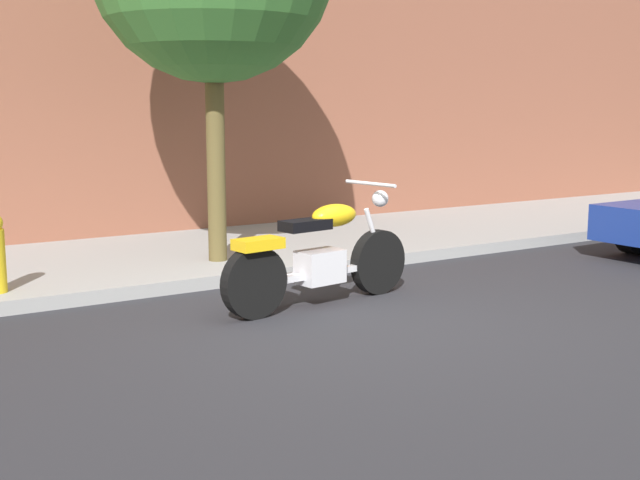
{
  "coord_description": "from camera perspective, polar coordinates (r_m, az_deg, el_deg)",
  "views": [
    {
      "loc": [
        -4.09,
        -5.86,
        1.89
      ],
      "look_at": [
        0.03,
        0.62,
        0.64
      ],
      "focal_mm": 45.74,
      "sensor_mm": 36.0,
      "label": 1
    }
  ],
  "objects": [
    {
      "name": "ground_plane",
      "position": [
        7.39,
        2.39,
        -5.56
      ],
      "size": [
        60.0,
        60.0,
        0.0
      ],
      "primitive_type": "plane",
      "color": "#28282D"
    },
    {
      "name": "sidewalk",
      "position": [
        10.29,
        -8.46,
        -1.04
      ],
      "size": [
        23.55,
        3.2,
        0.14
      ],
      "primitive_type": "cube",
      "color": "#969696",
      "rests_on": "ground"
    },
    {
      "name": "motorcycle",
      "position": [
        7.81,
        -0.03,
        -1.21
      ],
      "size": [
        2.21,
        0.7,
        1.16
      ],
      "color": "black",
      "rests_on": "ground"
    }
  ]
}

